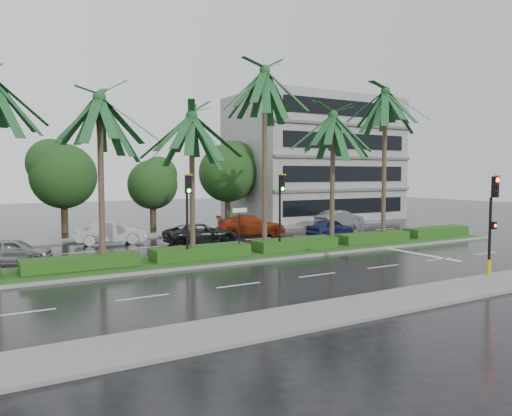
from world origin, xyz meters
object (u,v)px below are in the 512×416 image
car_blue (330,228)px  car_grey (340,219)px  signal_near (492,221)px  car_silver (13,251)px  car_white (110,233)px  car_darkgrey (201,234)px  signal_median_left (188,205)px  street_sign (239,219)px  car_red (251,225)px

car_blue → car_grey: bearing=-55.1°
signal_near → car_silver: bearing=140.3°
car_white → car_darkgrey: car_white is taller
car_white → car_blue: size_ratio=1.16×
car_white → car_grey: size_ratio=0.99×
signal_median_left → street_sign: 3.13m
signal_median_left → car_blue: bearing=21.0°
car_blue → street_sign: bearing=106.2°
street_sign → car_white: street_sign is taller
car_white → car_red: bearing=-86.5°
signal_median_left → car_darkgrey: signal_median_left is taller
signal_near → car_blue: signal_near is taller
car_white → car_darkgrey: (5.00, -3.10, -0.06)m
car_grey → car_silver: bearing=94.4°
car_red → car_blue: bearing=-105.0°
street_sign → car_grey: (14.50, 9.19, -1.39)m
signal_near → car_darkgrey: size_ratio=0.91×
car_darkgrey → car_red: 5.51m
car_darkgrey → signal_near: bearing=-155.5°
car_silver → car_white: car_white is taller
car_red → car_grey: car_red is taller
car_grey → signal_median_left: bearing=112.3°
car_darkgrey → car_grey: car_grey is taller
signal_median_left → car_darkgrey: bearing=60.8°
car_red → car_darkgrey: bearing=138.5°
signal_near → car_blue: 15.09m
street_sign → car_silver: 11.59m
street_sign → car_white: bearing=116.1°
signal_median_left → street_sign: bearing=3.5°
car_red → car_grey: 9.03m
signal_near → car_red: (-1.50, 18.27, -1.77)m
street_sign → car_blue: 11.19m
signal_near → signal_median_left: signal_median_left is taller
signal_median_left → car_blue: size_ratio=1.14×
car_white → car_grey: (19.00, 0.02, 0.00)m
car_blue → car_grey: (4.50, 4.39, 0.08)m
car_silver → car_white: (6.00, 4.51, 0.09)m
street_sign → signal_near: bearing=-54.7°
car_silver → signal_near: bearing=-112.4°
signal_near → street_sign: size_ratio=1.68×
car_silver → car_darkgrey: size_ratio=0.78×
street_sign → car_red: 10.14m
signal_median_left → car_grey: (17.50, 9.37, -2.26)m
signal_median_left → car_white: (-1.50, 9.36, -2.27)m
street_sign → car_grey: street_sign is taller
car_grey → car_red: bearing=89.2°
street_sign → car_blue: size_ratio=0.68×
signal_median_left → car_grey: bearing=28.2°
car_red → car_blue: 5.76m
street_sign → signal_median_left: bearing=-176.5°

